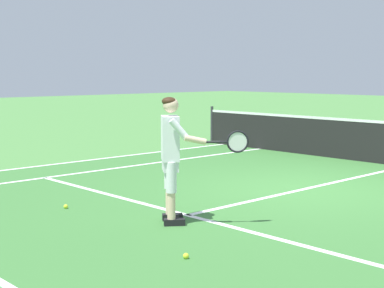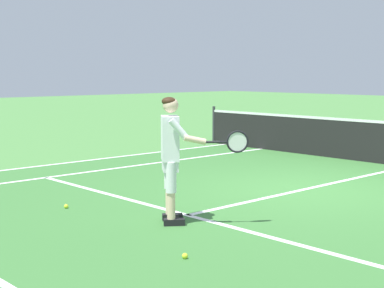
# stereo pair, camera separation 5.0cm
# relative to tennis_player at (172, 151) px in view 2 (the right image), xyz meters

# --- Properties ---
(ground_plane) EXTENTS (80.00, 80.00, 0.00)m
(ground_plane) POSITION_rel_tennis_player_xyz_m (-0.17, 3.22, -0.99)
(ground_plane) COLOR #477F3D
(court_inner_surface) EXTENTS (10.98, 9.95, 0.00)m
(court_inner_surface) POSITION_rel_tennis_player_xyz_m (-0.17, 2.06, -0.99)
(court_inner_surface) COLOR #387033
(court_inner_surface) RESTS_ON ground
(line_service) EXTENTS (8.23, 0.10, 0.01)m
(line_service) POSITION_rel_tennis_player_xyz_m (-0.17, 0.43, -0.99)
(line_service) COLOR white
(line_service) RESTS_ON ground
(line_centre_service) EXTENTS (0.10, 6.40, 0.01)m
(line_centre_service) POSITION_rel_tennis_player_xyz_m (-0.17, 3.63, -0.99)
(line_centre_service) COLOR white
(line_centre_service) RESTS_ON ground
(line_singles_left) EXTENTS (0.10, 9.55, 0.01)m
(line_singles_left) POSITION_rel_tennis_player_xyz_m (-4.29, 2.06, -0.99)
(line_singles_left) COLOR white
(line_singles_left) RESTS_ON ground
(line_doubles_left) EXTENTS (0.10, 9.55, 0.01)m
(line_doubles_left) POSITION_rel_tennis_player_xyz_m (-5.66, 2.06, -0.99)
(line_doubles_left) COLOR white
(line_doubles_left) RESTS_ON ground
(tennis_player) EXTENTS (1.10, 0.85, 1.71)m
(tennis_player) POSITION_rel_tennis_player_xyz_m (0.00, 0.00, 0.00)
(tennis_player) COLOR black
(tennis_player) RESTS_ON ground
(tennis_ball_near_feet) EXTENTS (0.07, 0.07, 0.07)m
(tennis_ball_near_feet) POSITION_rel_tennis_player_xyz_m (-1.73, -0.63, -0.96)
(tennis_ball_near_feet) COLOR #CCE02D
(tennis_ball_near_feet) RESTS_ON ground
(tennis_ball_by_baseline) EXTENTS (0.07, 0.07, 0.07)m
(tennis_ball_by_baseline) POSITION_rel_tennis_player_xyz_m (1.27, -0.91, -0.96)
(tennis_ball_by_baseline) COLOR #CCE02D
(tennis_ball_by_baseline) RESTS_ON ground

